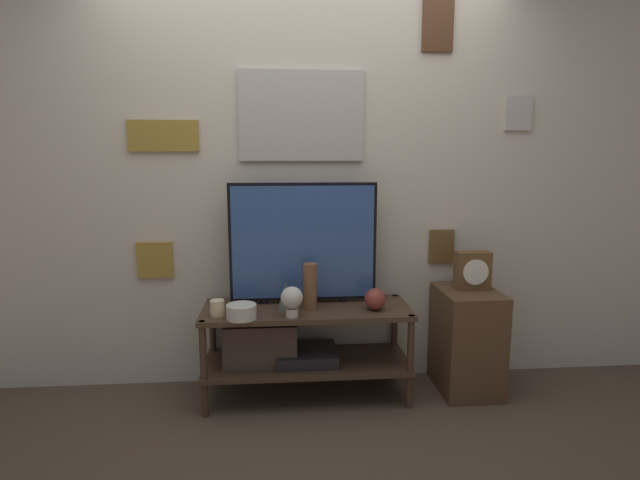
{
  "coord_description": "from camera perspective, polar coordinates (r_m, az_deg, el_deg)",
  "views": [
    {
      "loc": [
        -0.16,
        -2.59,
        1.46
      ],
      "look_at": [
        0.08,
        0.27,
        0.97
      ],
      "focal_mm": 28.0,
      "sensor_mm": 36.0,
      "label": 1
    }
  ],
  "objects": [
    {
      "name": "ground_plane",
      "position": [
        2.98,
        -1.19,
        -19.66
      ],
      "size": [
        12.0,
        12.0,
        0.0
      ],
      "primitive_type": "plane",
      "color": "#4C3D2D"
    },
    {
      "name": "wall_back",
      "position": [
        3.15,
        -1.9,
        7.82
      ],
      "size": [
        6.4,
        0.08,
        2.7
      ],
      "color": "beige",
      "rests_on": "ground_plane"
    },
    {
      "name": "media_console",
      "position": [
        3.07,
        -3.53,
        -11.45
      ],
      "size": [
        1.23,
        0.46,
        0.56
      ],
      "color": "#422D1E",
      "rests_on": "ground_plane"
    },
    {
      "name": "television",
      "position": [
        3.01,
        -1.93,
        -0.26
      ],
      "size": [
        0.89,
        0.05,
        0.74
      ],
      "color": "black",
      "rests_on": "media_console"
    },
    {
      "name": "vase_tall_ceramic",
      "position": [
        2.94,
        -1.15,
        -5.31
      ],
      "size": [
        0.08,
        0.08,
        0.27
      ],
      "color": "brown",
      "rests_on": "media_console"
    },
    {
      "name": "vase_slim_bronze",
      "position": [
        2.94,
        -3.96,
        -6.39
      ],
      "size": [
        0.1,
        0.1,
        0.17
      ],
      "color": "#4C5647",
      "rests_on": "media_console"
    },
    {
      "name": "vase_wide_bowl",
      "position": [
        2.83,
        -8.97,
        -8.09
      ],
      "size": [
        0.17,
        0.17,
        0.08
      ],
      "color": "beige",
      "rests_on": "media_console"
    },
    {
      "name": "vase_round_glass",
      "position": [
        2.96,
        6.34,
        -6.73
      ],
      "size": [
        0.13,
        0.13,
        0.13
      ],
      "color": "brown",
      "rests_on": "media_console"
    },
    {
      "name": "candle_jar",
      "position": [
        2.89,
        -11.65,
        -7.63
      ],
      "size": [
        0.08,
        0.08,
        0.09
      ],
      "color": "beige",
      "rests_on": "media_console"
    },
    {
      "name": "decorative_bust",
      "position": [
        2.8,
        -3.24,
        -6.78
      ],
      "size": [
        0.12,
        0.12,
        0.18
      ],
      "color": "beige",
      "rests_on": "media_console"
    },
    {
      "name": "side_table",
      "position": [
        3.3,
        16.4,
        -10.92
      ],
      "size": [
        0.35,
        0.45,
        0.64
      ],
      "color": "#513823",
      "rests_on": "ground_plane"
    },
    {
      "name": "mantel_clock",
      "position": [
        3.22,
        17.04,
        -3.32
      ],
      "size": [
        0.21,
        0.11,
        0.23
      ],
      "color": "brown",
      "rests_on": "side_table"
    }
  ]
}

